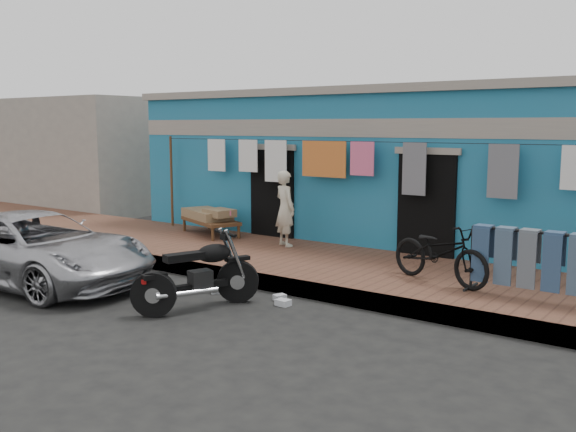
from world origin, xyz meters
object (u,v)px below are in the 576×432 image
Objects in this scene: charpoy at (210,222)px; jeans_rack at (541,264)px; bicycle at (440,245)px; motorcycle at (197,272)px; seated_person at (285,208)px; car at (34,248)px.

jeans_rack reaches higher than charpoy.
bicycle is 1.48m from jeans_rack.
bicycle is 1.00× the size of motorcycle.
seated_person is 5.24m from jeans_rack.
charpoy is at bearing 20.76° from seated_person.
motorcycle is 0.95× the size of charpoy.
motorcycle is at bearing -49.54° from charpoy.
car reaches higher than motorcycle.
seated_person reaches higher than motorcycle.
motorcycle is 4.75m from jeans_rack.
car is 2.47× the size of bicycle.
bicycle reaches higher than motorcycle.
bicycle is at bearing -172.04° from seated_person.
car is 4.62m from seated_person.
jeans_rack is (4.05, 2.47, 0.20)m from motorcycle.
bicycle is at bearing 64.51° from motorcycle.
jeans_rack is at bearing -168.37° from seated_person.
car is 2.46× the size of motorcycle.
motorcycle is at bearing -87.24° from car.
seated_person is at bearing -3.17° from charpoy.
seated_person is at bearing 91.43° from bicycle.
bicycle is 3.63m from motorcycle.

